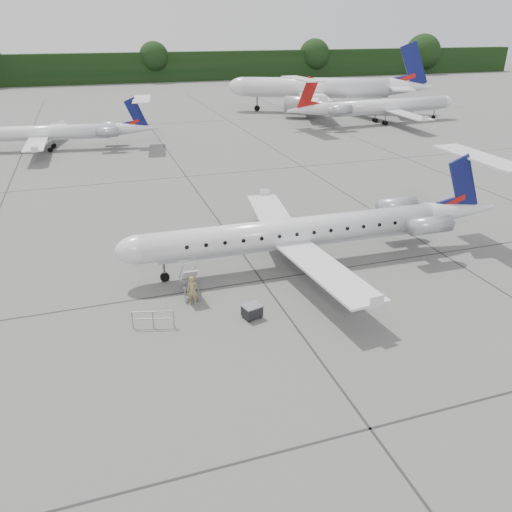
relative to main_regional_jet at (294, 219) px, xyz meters
name	(u,v)px	position (x,y,z in m)	size (l,w,h in m)	color
ground	(332,299)	(0.43, -5.23, -3.33)	(320.00, 320.00, 0.00)	slate
treeline	(128,68)	(0.43, 124.77, 0.67)	(260.00, 4.00, 8.00)	black
main_regional_jet	(294,219)	(0.00, 0.00, 0.00)	(25.98, 18.71, 6.66)	silver
airstair	(189,279)	(-7.58, -1.92, -2.29)	(0.85, 2.27, 2.09)	silver
passenger	(192,290)	(-7.62, -3.20, -2.42)	(0.67, 0.44, 1.83)	olive
safety_railing	(153,320)	(-10.16, -4.99, -2.83)	(2.20, 0.08, 1.00)	gray
baggage_cart	(252,311)	(-4.77, -5.69, -2.90)	(0.98, 0.80, 0.85)	black
bg_narrowbody	(315,78)	(28.61, 60.13, 2.81)	(34.22, 24.64, 12.29)	silver
bg_regional_left	(41,126)	(-17.99, 42.09, -0.14)	(24.31, 17.50, 6.38)	silver
bg_regional_right	(388,99)	(35.07, 45.52, 0.58)	(29.81, 21.47, 7.82)	silver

